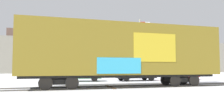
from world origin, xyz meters
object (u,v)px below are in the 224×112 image
object	(u,v)px
freight_car	(124,51)
parked_car_black	(136,73)
parked_car_red	(180,73)
parked_car_green	(79,74)
flagpole	(142,42)

from	to	relation	value
freight_car	parked_car_black	world-z (taller)	freight_car
parked_car_red	parked_car_green	bearing A→B (deg)	178.97
flagpole	parked_car_red	size ratio (longest dim) A/B	1.67
freight_car	parked_car_red	bearing A→B (deg)	36.83
freight_car	parked_car_red	distance (m)	11.98
freight_car	parked_car_green	xyz separation A→B (m)	(-2.79, 7.31, -1.95)
freight_car	flagpole	world-z (taller)	flagpole
flagpole	parked_car_black	bearing A→B (deg)	-125.46
parked_car_green	parked_car_red	size ratio (longest dim) A/B	1.05
parked_car_green	parked_car_black	bearing A→B (deg)	-5.64
freight_car	parked_car_green	size ratio (longest dim) A/B	3.13
flagpole	parked_car_red	world-z (taller)	flagpole
parked_car_green	parked_car_black	xyz separation A→B (m)	(6.29, -0.62, 0.02)
flagpole	parked_car_red	distance (m)	6.11
parked_car_green	freight_car	bearing A→B (deg)	-69.15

